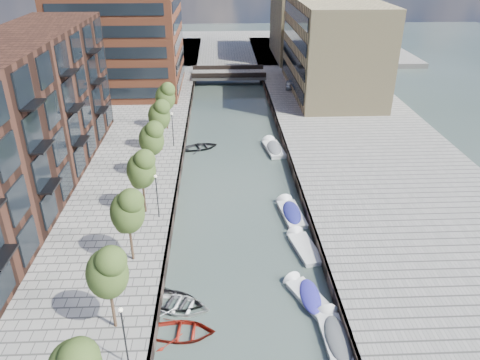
{
  "coord_description": "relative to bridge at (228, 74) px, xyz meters",
  "views": [
    {
      "loc": [
        -1.68,
        -11.35,
        22.51
      ],
      "look_at": [
        0.0,
        25.92,
        3.5
      ],
      "focal_mm": 35.0,
      "sensor_mm": 36.0,
      "label": 1
    }
  ],
  "objects": [
    {
      "name": "far_closure",
      "position": [
        0.0,
        28.0,
        -0.89
      ],
      "size": [
        80.0,
        40.0,
        1.0
      ],
      "primitive_type": "cube",
      "color": "gray",
      "rests_on": "ground"
    },
    {
      "name": "sloop_2",
      "position": [
        -4.36,
        -60.96,
        -1.39
      ],
      "size": [
        4.47,
        3.32,
        0.89
      ],
      "primitive_type": "imported",
      "rotation": [
        0.0,
        0.0,
        1.51
      ],
      "color": "maroon",
      "rests_on": "ground"
    },
    {
      "name": "tan_block_far",
      "position": [
        16.0,
        16.0,
        7.61
      ],
      "size": [
        12.0,
        20.0,
        16.0
      ],
      "primitive_type": "cube",
      "color": "tan",
      "rests_on": "quay_right"
    },
    {
      "name": "motorboat_2",
      "position": [
        4.95,
        -51.62,
        -1.3
      ],
      "size": [
        2.52,
        4.93,
        1.57
      ],
      "color": "white",
      "rests_on": "ground"
    },
    {
      "name": "tree_1",
      "position": [
        -8.5,
        -61.0,
        3.92
      ],
      "size": [
        2.5,
        2.5,
        5.95
      ],
      "color": "#382619",
      "rests_on": "quay_left"
    },
    {
      "name": "lamp_1",
      "position": [
        -7.2,
        -48.0,
        2.12
      ],
      "size": [
        0.24,
        0.24,
        4.12
      ],
      "color": "black",
      "rests_on": "quay_left"
    },
    {
      "name": "quay_right",
      "position": [
        16.0,
        -32.0,
        -0.89
      ],
      "size": [
        20.0,
        140.0,
        1.0
      ],
      "primitive_type": "cube",
      "color": "gray",
      "rests_on": "ground"
    },
    {
      "name": "lamp_2",
      "position": [
        -7.2,
        -32.0,
        2.12
      ],
      "size": [
        0.24,
        0.24,
        4.12
      ],
      "color": "black",
      "rests_on": "quay_left"
    },
    {
      "name": "sloop_4",
      "position": [
        -4.07,
        -30.51,
        -1.39
      ],
      "size": [
        5.0,
        4.23,
        0.88
      ],
      "primitive_type": "imported",
      "rotation": [
        0.0,
        0.0,
        1.89
      ],
      "color": "black",
      "rests_on": "ground"
    },
    {
      "name": "apartment_block",
      "position": [
        -20.0,
        -42.0,
        6.61
      ],
      "size": [
        8.0,
        38.0,
        14.0
      ],
      "primitive_type": "cube",
      "color": "black",
      "rests_on": "quay_left"
    },
    {
      "name": "quay_wall_right",
      "position": [
        6.1,
        -32.0,
        -0.89
      ],
      "size": [
        0.25,
        140.0,
        1.0
      ],
      "primitive_type": "cube",
      "color": "#332823",
      "rests_on": "ground"
    },
    {
      "name": "tree_4",
      "position": [
        -8.5,
        -40.0,
        3.92
      ],
      "size": [
        2.5,
        2.5,
        5.95
      ],
      "color": "#382619",
      "rests_on": "quay_left"
    },
    {
      "name": "tree_6",
      "position": [
        -8.5,
        -26.0,
        3.92
      ],
      "size": [
        2.5,
        2.5,
        5.95
      ],
      "color": "#382619",
      "rests_on": "quay_left"
    },
    {
      "name": "sloop_1",
      "position": [
        -5.17,
        -58.01,
        -1.39
      ],
      "size": [
        5.09,
        4.33,
        0.9
      ],
      "primitive_type": "imported",
      "rotation": [
        0.0,
        0.0,
        1.24
      ],
      "color": "black",
      "rests_on": "ground"
    },
    {
      "name": "lamp_0",
      "position": [
        -7.2,
        -64.0,
        2.12
      ],
      "size": [
        0.24,
        0.24,
        4.12
      ],
      "color": "black",
      "rests_on": "quay_left"
    },
    {
      "name": "tan_block_near",
      "position": [
        16.0,
        -10.0,
        6.61
      ],
      "size": [
        12.0,
        25.0,
        14.0
      ],
      "primitive_type": "cube",
      "color": "tan",
      "rests_on": "quay_right"
    },
    {
      "name": "bridge",
      "position": [
        0.0,
        0.0,
        0.0
      ],
      "size": [
        13.0,
        6.0,
        1.3
      ],
      "color": "gray",
      "rests_on": "ground"
    },
    {
      "name": "car",
      "position": [
        9.92,
        -8.2,
        0.22
      ],
      "size": [
        1.89,
        3.71,
        1.21
      ],
      "primitive_type": "imported",
      "rotation": [
        0.0,
        0.0,
        -0.13
      ],
      "color": "#AFB1B4",
      "rests_on": "quay_right"
    },
    {
      "name": "motorboat_3",
      "position": [
        4.67,
        -46.36,
        -1.19
      ],
      "size": [
        2.34,
        5.2,
        1.68
      ],
      "color": "white",
      "rests_on": "ground"
    },
    {
      "name": "water",
      "position": [
        0.0,
        -32.0,
        -1.39
      ],
      "size": [
        300.0,
        300.0,
        0.0
      ],
      "primitive_type": "plane",
      "color": "#38473F",
      "rests_on": "ground"
    },
    {
      "name": "motorboat_1",
      "position": [
        5.38,
        -61.71,
        -1.19
      ],
      "size": [
        1.88,
        4.99,
        1.64
      ],
      "color": "white",
      "rests_on": "ground"
    },
    {
      "name": "motorboat_4",
      "position": [
        4.69,
        -31.26,
        -1.18
      ],
      "size": [
        2.55,
        5.51,
        1.77
      ],
      "color": "white",
      "rests_on": "ground"
    },
    {
      "name": "tree_5",
      "position": [
        -8.5,
        -33.0,
        3.92
      ],
      "size": [
        2.5,
        2.5,
        5.95
      ],
      "color": "#382619",
      "rests_on": "quay_left"
    },
    {
      "name": "quay_wall_left",
      "position": [
        -6.1,
        -32.0,
        -0.89
      ],
      "size": [
        0.25,
        140.0,
        1.0
      ],
      "primitive_type": "cube",
      "color": "#332823",
      "rests_on": "ground"
    },
    {
      "name": "motorboat_0",
      "position": [
        4.22,
        -57.73,
        -1.21
      ],
      "size": [
        3.21,
        4.71,
        1.49
      ],
      "color": "white",
      "rests_on": "ground"
    },
    {
      "name": "sloop_3",
      "position": [
        -4.7,
        -58.52,
        -1.39
      ],
      "size": [
        5.03,
        4.2,
        0.9
      ],
      "primitive_type": "imported",
      "rotation": [
        0.0,
        0.0,
        1.28
      ],
      "color": "white",
      "rests_on": "ground"
    },
    {
      "name": "tree_3",
      "position": [
        -8.5,
        -47.0,
        3.92
      ],
      "size": [
        2.5,
        2.5,
        5.95
      ],
      "color": "#382619",
      "rests_on": "quay_left"
    },
    {
      "name": "tree_2",
      "position": [
        -8.5,
        -54.0,
        3.92
      ],
      "size": [
        2.5,
        2.5,
        5.95
      ],
      "color": "#382619",
      "rests_on": "quay_left"
    }
  ]
}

